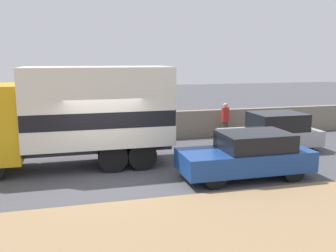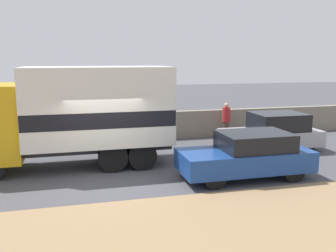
# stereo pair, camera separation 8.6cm
# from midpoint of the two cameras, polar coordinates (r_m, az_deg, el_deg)

# --- Properties ---
(ground_plane) EXTENTS (80.00, 80.00, 0.00)m
(ground_plane) POSITION_cam_midpoint_polar(r_m,az_deg,el_deg) (12.00, -9.31, -8.25)
(ground_plane) COLOR #47474C
(stone_wall_backdrop) EXTENTS (60.00, 0.35, 1.29)m
(stone_wall_backdrop) POSITION_cam_midpoint_polar(r_m,az_deg,el_deg) (17.25, -11.23, -0.37)
(stone_wall_backdrop) COLOR gray
(stone_wall_backdrop) RESTS_ON ground_plane
(box_truck) EXTENTS (6.90, 2.40, 3.50)m
(box_truck) POSITION_cam_midpoint_polar(r_m,az_deg,el_deg) (13.28, -13.84, 1.97)
(box_truck) COLOR gold
(box_truck) RESTS_ON ground_plane
(car_hatchback) EXTENTS (4.20, 1.77, 1.46)m
(car_hatchback) POSITION_cam_midpoint_polar(r_m,az_deg,el_deg) (12.24, 11.78, -4.34)
(car_hatchback) COLOR navy
(car_hatchback) RESTS_ON ground_plane
(car_sedan_second) EXTENTS (4.02, 1.84, 1.55)m
(car_sedan_second) POSITION_cam_midpoint_polar(r_m,az_deg,el_deg) (16.16, 15.43, -0.91)
(car_sedan_second) COLOR #9E9EA3
(car_sedan_second) RESTS_ON ground_plane
(pedestrian) EXTENTS (0.37, 0.37, 1.70)m
(pedestrian) POSITION_cam_midpoint_polar(r_m,az_deg,el_deg) (17.95, 8.56, 0.90)
(pedestrian) COLOR #473828
(pedestrian) RESTS_ON ground_plane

